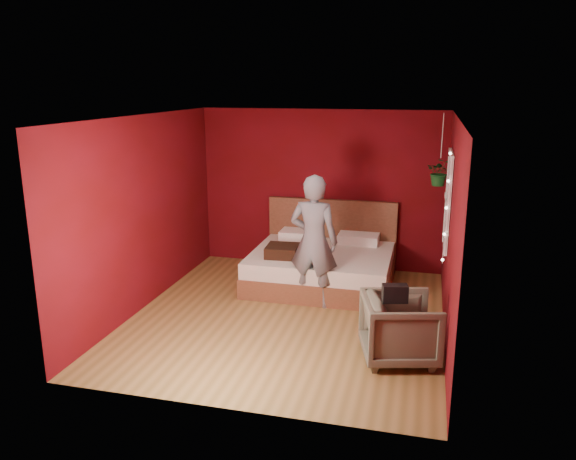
{
  "coord_description": "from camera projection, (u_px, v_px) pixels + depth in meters",
  "views": [
    {
      "loc": [
        1.69,
        -6.69,
        3.0
      ],
      "look_at": [
        -0.09,
        0.4,
        1.08
      ],
      "focal_mm": 35.0,
      "sensor_mm": 36.0,
      "label": 1
    }
  ],
  "objects": [
    {
      "name": "floor",
      "position": [
        287.0,
        316.0,
        7.44
      ],
      "size": [
        4.5,
        4.5,
        0.0
      ],
      "primitive_type": "plane",
      "color": "olive",
      "rests_on": "ground"
    },
    {
      "name": "window",
      "position": [
        447.0,
        200.0,
        7.43
      ],
      "size": [
        0.05,
        0.97,
        1.27
      ],
      "color": "white",
      "rests_on": "room_walls"
    },
    {
      "name": "fairy_lights",
      "position": [
        446.0,
        208.0,
        6.95
      ],
      "size": [
        0.04,
        0.04,
        1.45
      ],
      "color": "silver",
      "rests_on": "room_walls"
    },
    {
      "name": "person",
      "position": [
        314.0,
        241.0,
        7.61
      ],
      "size": [
        0.7,
        0.49,
        1.83
      ],
      "primitive_type": "imported",
      "rotation": [
        0.0,
        0.0,
        3.06
      ],
      "color": "slate",
      "rests_on": "ground"
    },
    {
      "name": "throw_pillow",
      "position": [
        282.0,
        251.0,
        8.24
      ],
      "size": [
        0.49,
        0.49,
        0.16
      ],
      "primitive_type": "cube",
      "rotation": [
        0.0,
        0.0,
        0.06
      ],
      "color": "#321910",
      "rests_on": "bed"
    },
    {
      "name": "hanging_plant",
      "position": [
        440.0,
        172.0,
        7.92
      ],
      "size": [
        0.36,
        0.31,
        1.02
      ],
      "color": "silver",
      "rests_on": "room_walls"
    },
    {
      "name": "handbag",
      "position": [
        395.0,
        293.0,
        5.96
      ],
      "size": [
        0.29,
        0.19,
        0.19
      ],
      "primitive_type": "cube",
      "rotation": [
        0.0,
        0.0,
        0.24
      ],
      "color": "black",
      "rests_on": "armchair"
    },
    {
      "name": "room_walls",
      "position": [
        287.0,
        192.0,
        7.01
      ],
      "size": [
        4.04,
        4.54,
        2.62
      ],
      "color": "#610A14",
      "rests_on": "ground"
    },
    {
      "name": "bed",
      "position": [
        323.0,
        264.0,
        8.62
      ],
      "size": [
        2.11,
        1.79,
        1.16
      ],
      "color": "brown",
      "rests_on": "ground"
    },
    {
      "name": "armchair",
      "position": [
        400.0,
        328.0,
        6.2
      ],
      "size": [
        0.98,
        0.97,
        0.74
      ],
      "primitive_type": "imported",
      "rotation": [
        0.0,
        0.0,
        1.82
      ],
      "color": "#5E5D4A",
      "rests_on": "ground"
    }
  ]
}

